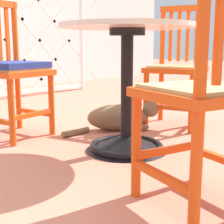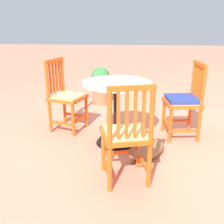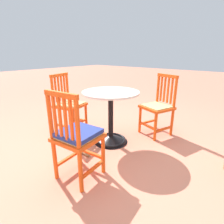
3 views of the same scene
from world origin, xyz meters
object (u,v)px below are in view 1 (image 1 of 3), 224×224
at_px(cafe_table, 127,103).
at_px(orange_chair_tucked_in, 11,70).
at_px(tabby_cat, 122,117).
at_px(orange_chair_at_corner, 206,94).
at_px(orange_chair_near_fence, 177,69).

relative_size(cafe_table, orange_chair_tucked_in, 0.83).
bearing_deg(orange_chair_tucked_in, tabby_cat, -36.36).
distance_m(orange_chair_tucked_in, orange_chair_at_corner, 1.47).
relative_size(cafe_table, orange_chair_near_fence, 0.83).
relative_size(orange_chair_at_corner, orange_chair_near_fence, 1.00).
distance_m(orange_chair_tucked_in, tabby_cat, 0.84).
relative_size(orange_chair_at_corner, tabby_cat, 1.36).
xyz_separation_m(orange_chair_at_corner, orange_chair_near_fence, (1.13, 0.80, 0.00)).
xyz_separation_m(cafe_table, orange_chair_near_fence, (0.76, 0.13, 0.15)).
relative_size(cafe_table, tabby_cat, 1.13).
distance_m(orange_chair_at_corner, tabby_cat, 1.30).
xyz_separation_m(orange_chair_at_corner, tabby_cat, (0.74, 1.01, -0.34)).
bearing_deg(orange_chair_near_fence, orange_chair_tucked_in, 146.42).
height_order(cafe_table, orange_chair_at_corner, orange_chair_at_corner).
distance_m(orange_chair_tucked_in, orange_chair_near_fence, 1.20).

